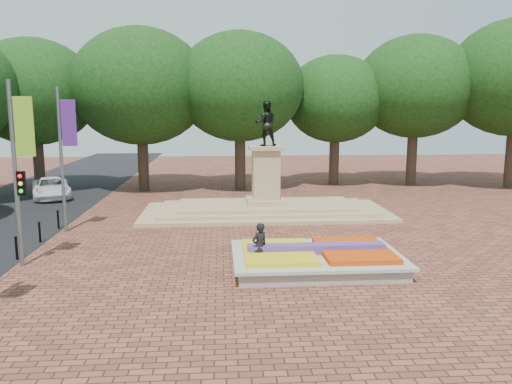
{
  "coord_description": "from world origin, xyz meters",
  "views": [
    {
      "loc": [
        -2.58,
        -20.0,
        5.9
      ],
      "look_at": [
        -0.96,
        2.42,
        2.2
      ],
      "focal_mm": 35.0,
      "sensor_mm": 36.0,
      "label": 1
    }
  ],
  "objects_px": {
    "monument": "(266,199)",
    "van": "(51,188)",
    "pedestrian": "(260,247)",
    "flower_bed": "(317,258)"
  },
  "relations": [
    {
      "from": "van",
      "to": "pedestrian",
      "type": "xyz_separation_m",
      "value": [
        12.85,
        -16.37,
        0.2
      ]
    },
    {
      "from": "flower_bed",
      "to": "van",
      "type": "height_order",
      "value": "van"
    },
    {
      "from": "flower_bed",
      "to": "pedestrian",
      "type": "height_order",
      "value": "pedestrian"
    },
    {
      "from": "van",
      "to": "pedestrian",
      "type": "height_order",
      "value": "pedestrian"
    },
    {
      "from": "monument",
      "to": "van",
      "type": "bearing_deg",
      "value": 156.07
    },
    {
      "from": "van",
      "to": "pedestrian",
      "type": "distance_m",
      "value": 20.81
    },
    {
      "from": "van",
      "to": "pedestrian",
      "type": "relative_size",
      "value": 2.79
    },
    {
      "from": "monument",
      "to": "van",
      "type": "relative_size",
      "value": 2.79
    },
    {
      "from": "monument",
      "to": "van",
      "type": "distance_m",
      "value": 15.33
    },
    {
      "from": "van",
      "to": "pedestrian",
      "type": "bearing_deg",
      "value": -72.06
    }
  ]
}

